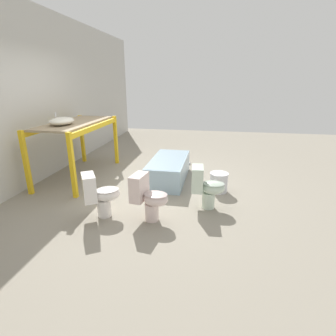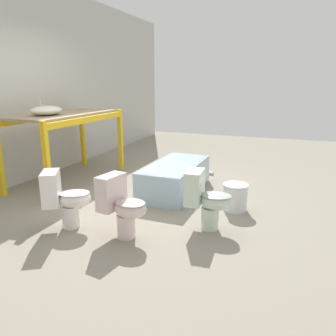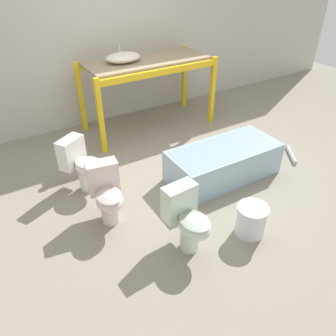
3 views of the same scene
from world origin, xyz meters
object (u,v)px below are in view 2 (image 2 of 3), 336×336
bucket_white (235,197)px  sink_basin (46,110)px  toilet_far (206,198)px  toilet_extra (122,205)px  bathtub_main (175,175)px  toilet_near (65,198)px

bucket_white → sink_basin: bearing=91.0°
toilet_far → toilet_extra: (-0.51, 0.77, 0.00)m
sink_basin → bucket_white: sink_basin is taller
bucket_white → toilet_far: bearing=162.7°
bathtub_main → toilet_extra: (-1.59, 0.01, 0.11)m
toilet_extra → toilet_near: bearing=101.9°
toilet_near → toilet_far: 1.56m
bathtub_main → toilet_extra: bearing=-179.7°
sink_basin → bathtub_main: sink_basin is taller
sink_basin → toilet_far: sink_basin is taller
sink_basin → toilet_near: (-1.16, -1.17, -0.83)m
bathtub_main → toilet_extra: size_ratio=2.20×
toilet_far → toilet_extra: size_ratio=1.00×
toilet_far → toilet_extra: bearing=119.5°
toilet_near → bucket_white: size_ratio=1.91×
sink_basin → toilet_extra: size_ratio=0.81×
toilet_near → toilet_far: bearing=-101.2°
toilet_near → bucket_white: (1.21, -1.67, -0.17)m
bucket_white → toilet_near: bearing=125.8°
toilet_extra → bathtub_main: bearing=8.6°
sink_basin → toilet_far: bearing=-103.1°
sink_basin → toilet_far: (-0.61, -2.63, -0.83)m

